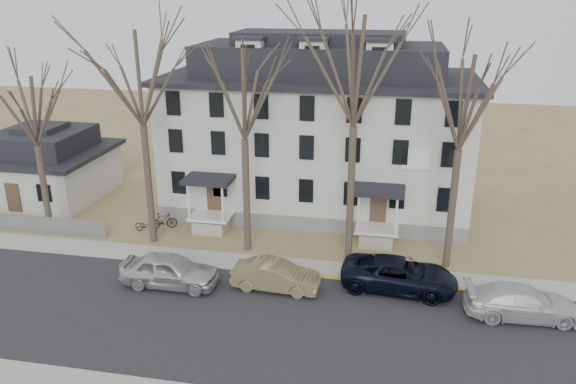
% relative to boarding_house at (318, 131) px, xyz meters
% --- Properties ---
extents(ground, '(120.00, 120.00, 0.00)m').
position_rel_boarding_house_xyz_m(ground, '(2.00, -17.95, -5.38)').
color(ground, olive).
rests_on(ground, ground).
extents(main_road, '(120.00, 10.00, 0.04)m').
position_rel_boarding_house_xyz_m(main_road, '(2.00, -15.95, -5.38)').
color(main_road, '#27272A').
rests_on(main_road, ground).
extents(far_sidewalk, '(120.00, 2.00, 0.08)m').
position_rel_boarding_house_xyz_m(far_sidewalk, '(2.00, -9.95, -5.38)').
color(far_sidewalk, '#A09F97').
rests_on(far_sidewalk, ground).
extents(yellow_curb, '(14.00, 0.25, 0.06)m').
position_rel_boarding_house_xyz_m(yellow_curb, '(7.00, -10.85, -5.38)').
color(yellow_curb, gold).
rests_on(yellow_curb, ground).
extents(boarding_house, '(20.80, 12.36, 12.05)m').
position_rel_boarding_house_xyz_m(boarding_house, '(0.00, 0.00, 0.00)').
color(boarding_house, slate).
rests_on(boarding_house, ground).
extents(small_house, '(8.70, 8.70, 5.00)m').
position_rel_boarding_house_xyz_m(small_house, '(-20.00, -1.96, -3.13)').
color(small_house, beige).
rests_on(small_house, ground).
extents(fence, '(14.00, 0.06, 1.20)m').
position_rel_boarding_house_xyz_m(fence, '(-19.00, -8.45, -5.38)').
color(fence, gray).
rests_on(fence, ground).
extents(tree_far_left, '(8.40, 8.40, 13.72)m').
position_rel_boarding_house_xyz_m(tree_far_left, '(-9.00, -8.15, 4.96)').
color(tree_far_left, '#473B31').
rests_on(tree_far_left, ground).
extents(tree_mid_left, '(7.80, 7.80, 12.74)m').
position_rel_boarding_house_xyz_m(tree_mid_left, '(-3.00, -8.15, 4.22)').
color(tree_mid_left, '#473B31').
rests_on(tree_mid_left, ground).
extents(tree_center, '(9.00, 9.00, 14.70)m').
position_rel_boarding_house_xyz_m(tree_center, '(3.00, -8.15, 5.71)').
color(tree_center, '#473B31').
rests_on(tree_center, ground).
extents(tree_mid_right, '(7.80, 7.80, 12.74)m').
position_rel_boarding_house_xyz_m(tree_mid_right, '(8.50, -8.15, 4.22)').
color(tree_mid_right, '#473B31').
rests_on(tree_mid_right, ground).
extents(tree_bungalow, '(6.60, 6.60, 10.78)m').
position_rel_boarding_house_xyz_m(tree_bungalow, '(-16.00, -8.15, 2.74)').
color(tree_bungalow, '#473B31').
rests_on(tree_bungalow, ground).
extents(car_silver, '(5.12, 2.08, 1.74)m').
position_rel_boarding_house_xyz_m(car_silver, '(-5.86, -13.17, -4.51)').
color(car_silver, '#BDBDBD').
rests_on(car_silver, ground).
extents(car_tan, '(4.60, 1.80, 1.49)m').
position_rel_boarding_house_xyz_m(car_tan, '(-0.36, -12.50, -4.63)').
color(car_tan, olive).
rests_on(car_tan, ground).
extents(car_navy, '(6.10, 3.18, 1.64)m').
position_rel_boarding_house_xyz_m(car_navy, '(5.88, -11.30, -4.56)').
color(car_navy, black).
rests_on(car_navy, ground).
extents(car_white, '(5.42, 2.49, 1.54)m').
position_rel_boarding_house_xyz_m(car_white, '(11.59, -12.86, -4.61)').
color(car_white, silver).
rests_on(car_white, ground).
extents(bicycle_left, '(1.75, 0.94, 0.87)m').
position_rel_boarding_house_xyz_m(bicycle_left, '(-9.96, -7.10, -4.94)').
color(bicycle_left, black).
rests_on(bicycle_left, ground).
extents(bicycle_right, '(1.84, 1.13, 1.07)m').
position_rel_boarding_house_xyz_m(bicycle_right, '(-9.12, -6.31, -4.84)').
color(bicycle_right, black).
rests_on(bicycle_right, ground).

